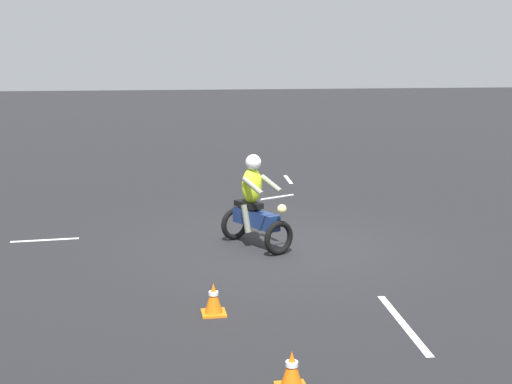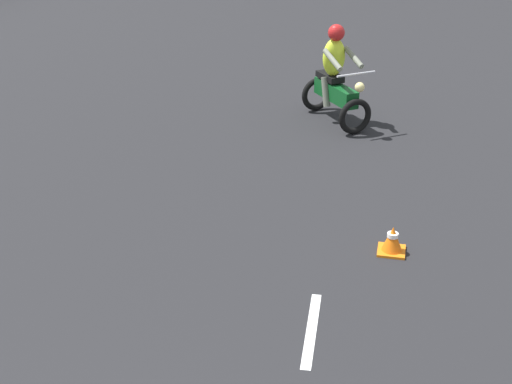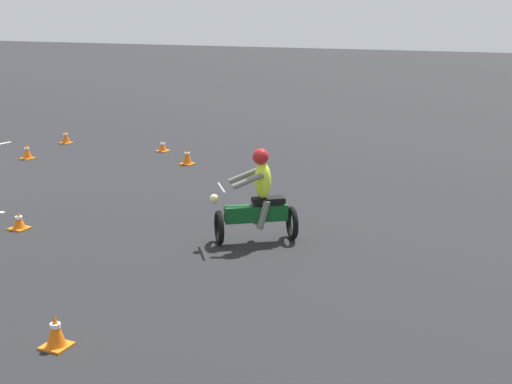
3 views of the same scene
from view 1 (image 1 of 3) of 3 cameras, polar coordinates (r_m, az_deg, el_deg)
The scene contains 7 objects.
ground_plane at distance 12.76m, azimuth 1.96°, elevation -4.44°, with size 120.00×120.00×0.00m, color black.
motorcycle_rider_foreground at distance 12.64m, azimuth -0.09°, elevation -1.20°, with size 1.52×1.18×1.66m.
traffic_cone_near_right at distance 9.51m, azimuth -3.42°, elevation -8.56°, with size 0.32×0.32×0.43m.
traffic_cone_mid_center at distance 7.49m, azimuth 2.88°, elevation -14.13°, with size 0.32×0.32×0.42m.
lane_stripe_e at distance 19.69m, azimuth 2.59°, elevation 1.02°, with size 0.10×1.33×0.01m, color silver.
lane_stripe_n at distance 13.80m, azimuth -16.53°, elevation -3.70°, with size 0.10×1.23×0.01m, color silver.
lane_stripe_w at distance 9.43m, azimuth 11.67°, elevation -10.25°, with size 0.10×2.09×0.01m, color silver.
Camera 1 is at (-12.06, 2.44, 3.36)m, focal length 50.00 mm.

